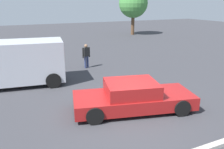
% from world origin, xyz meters
% --- Properties ---
extents(ground_plane, '(80.00, 80.00, 0.00)m').
position_xyz_m(ground_plane, '(0.00, 0.00, 0.00)').
color(ground_plane, '#38383D').
extents(sedan_foreground, '(4.97, 2.87, 1.18)m').
position_xyz_m(sedan_foreground, '(0.24, 0.10, 0.55)').
color(sedan_foreground, maroon).
rests_on(sedan_foreground, ground_plane).
extents(dog, '(0.69, 0.27, 0.40)m').
position_xyz_m(dog, '(2.12, 2.11, 0.24)').
color(dog, olive).
rests_on(dog, ground_plane).
extents(van_white, '(5.28, 2.79, 2.26)m').
position_xyz_m(van_white, '(-3.84, 5.16, 1.22)').
color(van_white, '#B2B7C1').
rests_on(van_white, ground_plane).
extents(pedestrian, '(0.56, 0.32, 1.55)m').
position_xyz_m(pedestrian, '(0.60, 6.73, 0.92)').
color(pedestrian, navy).
rests_on(pedestrian, ground_plane).
extents(tree_back_center, '(3.67, 3.67, 5.81)m').
position_xyz_m(tree_back_center, '(11.40, 19.47, 3.95)').
color(tree_back_center, brown).
rests_on(tree_back_center, ground_plane).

